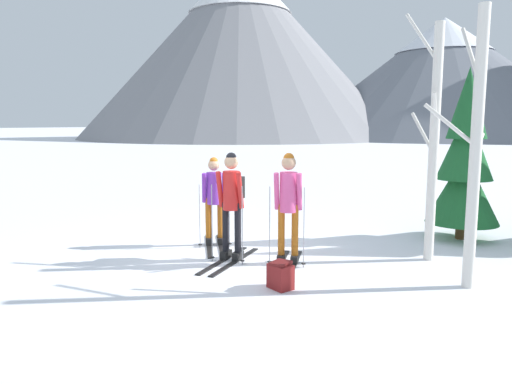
{
  "coord_description": "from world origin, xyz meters",
  "views": [
    {
      "loc": [
        4.81,
        -6.69,
        2.25
      ],
      "look_at": [
        0.2,
        0.42,
        1.05
      ],
      "focal_mm": 34.38,
      "sensor_mm": 36.0,
      "label": 1
    }
  ],
  "objects_px": {
    "skier_in_pink": "(288,203)",
    "pine_tree_near": "(465,162)",
    "skier_in_red": "(232,200)",
    "birch_tree_tall": "(475,147)",
    "backpack_on_snow_front": "(280,275)",
    "skier_in_purple": "(214,198)",
    "birch_tree_slender": "(433,140)"
  },
  "relations": [
    {
      "from": "skier_in_pink",
      "to": "pine_tree_near",
      "type": "height_order",
      "value": "pine_tree_near"
    },
    {
      "from": "skier_in_red",
      "to": "skier_in_pink",
      "type": "xyz_separation_m",
      "value": [
        0.88,
        0.31,
        -0.02
      ]
    },
    {
      "from": "birch_tree_tall",
      "to": "backpack_on_snow_front",
      "type": "xyz_separation_m",
      "value": [
        -2.12,
        -1.47,
        -1.75
      ]
    },
    {
      "from": "skier_in_purple",
      "to": "skier_in_red",
      "type": "xyz_separation_m",
      "value": [
        0.84,
        -0.62,
        0.13
      ]
    },
    {
      "from": "skier_in_purple",
      "to": "birch_tree_tall",
      "type": "height_order",
      "value": "birch_tree_tall"
    },
    {
      "from": "pine_tree_near",
      "to": "backpack_on_snow_front",
      "type": "distance_m",
      "value": 4.86
    },
    {
      "from": "skier_in_red",
      "to": "birch_tree_slender",
      "type": "distance_m",
      "value": 3.38
    },
    {
      "from": "birch_tree_tall",
      "to": "birch_tree_slender",
      "type": "distance_m",
      "value": 1.36
    },
    {
      "from": "skier_in_red",
      "to": "pine_tree_near",
      "type": "xyz_separation_m",
      "value": [
        2.89,
        3.63,
        0.5
      ]
    },
    {
      "from": "skier_in_pink",
      "to": "birch_tree_slender",
      "type": "xyz_separation_m",
      "value": [
        1.83,
        1.47,
        0.98
      ]
    },
    {
      "from": "skier_in_red",
      "to": "backpack_on_snow_front",
      "type": "height_order",
      "value": "skier_in_red"
    },
    {
      "from": "skier_in_purple",
      "to": "backpack_on_snow_front",
      "type": "height_order",
      "value": "skier_in_purple"
    },
    {
      "from": "skier_in_pink",
      "to": "birch_tree_tall",
      "type": "distance_m",
      "value": 2.82
    },
    {
      "from": "skier_in_purple",
      "to": "backpack_on_snow_front",
      "type": "bearing_deg",
      "value": -32.46
    },
    {
      "from": "skier_in_pink",
      "to": "backpack_on_snow_front",
      "type": "height_order",
      "value": "skier_in_pink"
    },
    {
      "from": "skier_in_purple",
      "to": "skier_in_red",
      "type": "height_order",
      "value": "skier_in_red"
    },
    {
      "from": "skier_in_purple",
      "to": "backpack_on_snow_front",
      "type": "distance_m",
      "value": 2.74
    },
    {
      "from": "birch_tree_tall",
      "to": "birch_tree_slender",
      "type": "height_order",
      "value": "birch_tree_slender"
    },
    {
      "from": "skier_in_purple",
      "to": "skier_in_red",
      "type": "distance_m",
      "value": 1.05
    },
    {
      "from": "backpack_on_snow_front",
      "to": "skier_in_pink",
      "type": "bearing_deg",
      "value": 114.6
    },
    {
      "from": "skier_in_purple",
      "to": "birch_tree_slender",
      "type": "relative_size",
      "value": 0.41
    },
    {
      "from": "skier_in_red",
      "to": "birch_tree_tall",
      "type": "distance_m",
      "value": 3.7
    },
    {
      "from": "skier_in_red",
      "to": "skier_in_pink",
      "type": "height_order",
      "value": "skier_in_pink"
    },
    {
      "from": "skier_in_red",
      "to": "pine_tree_near",
      "type": "relative_size",
      "value": 0.54
    },
    {
      "from": "skier_in_red",
      "to": "skier_in_pink",
      "type": "bearing_deg",
      "value": 19.08
    },
    {
      "from": "birch_tree_slender",
      "to": "backpack_on_snow_front",
      "type": "distance_m",
      "value": 3.4
    },
    {
      "from": "skier_in_red",
      "to": "birch_tree_slender",
      "type": "bearing_deg",
      "value": 33.1
    },
    {
      "from": "birch_tree_slender",
      "to": "birch_tree_tall",
      "type": "bearing_deg",
      "value": -54.16
    },
    {
      "from": "skier_in_pink",
      "to": "birch_tree_tall",
      "type": "relative_size",
      "value": 0.47
    },
    {
      "from": "skier_in_pink",
      "to": "backpack_on_snow_front",
      "type": "xyz_separation_m",
      "value": [
        0.51,
        -1.11,
        -0.8
      ]
    },
    {
      "from": "skier_in_purple",
      "to": "skier_in_pink",
      "type": "height_order",
      "value": "skier_in_pink"
    },
    {
      "from": "skier_in_red",
      "to": "backpack_on_snow_front",
      "type": "xyz_separation_m",
      "value": [
        1.39,
        -0.81,
        -0.82
      ]
    }
  ]
}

